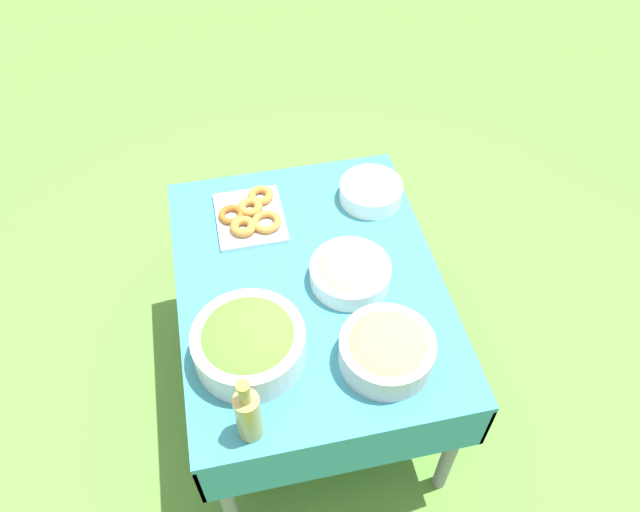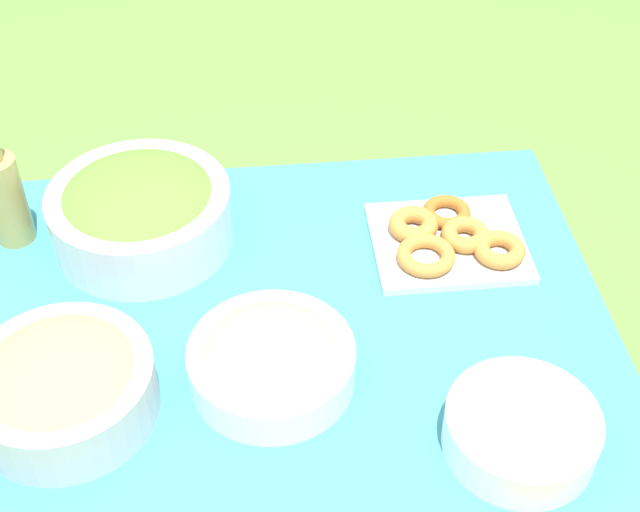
{
  "view_description": "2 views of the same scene",
  "coord_description": "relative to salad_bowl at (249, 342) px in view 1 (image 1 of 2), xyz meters",
  "views": [
    {
      "loc": [
        1.29,
        -0.24,
        2.35
      ],
      "look_at": [
        -0.01,
        0.04,
        0.8
      ],
      "focal_mm": 35.0,
      "sensor_mm": 36.0,
      "label": 1
    },
    {
      "loc": [
        0.04,
        1.08,
        1.84
      ],
      "look_at": [
        -0.07,
        -0.04,
        0.79
      ],
      "focal_mm": 50.0,
      "sensor_mm": 36.0,
      "label": 2
    }
  ],
  "objects": [
    {
      "name": "salad_bowl",
      "position": [
        0.0,
        0.0,
        0.0
      ],
      "size": [
        0.34,
        0.34,
        0.14
      ],
      "color": "silver",
      "rests_on": "picnic_table"
    },
    {
      "name": "plate_stack",
      "position": [
        -0.59,
        0.54,
        -0.04
      ],
      "size": [
        0.24,
        0.24,
        0.07
      ],
      "color": "white",
      "rests_on": "picnic_table"
    },
    {
      "name": "fruit_bowl",
      "position": [
        0.1,
        0.4,
        -0.01
      ],
      "size": [
        0.29,
        0.29,
        0.12
      ],
      "color": "#B2B7BC",
      "rests_on": "picnic_table"
    },
    {
      "name": "pasta_bowl",
      "position": [
        -0.22,
        0.37,
        -0.03
      ],
      "size": [
        0.27,
        0.27,
        0.09
      ],
      "color": "white",
      "rests_on": "picnic_table"
    },
    {
      "name": "picnic_table",
      "position": [
        -0.25,
        0.23,
        -0.17
      ],
      "size": [
        1.16,
        0.89,
        0.69
      ],
      "color": "teal",
      "rests_on": "ground_plane"
    },
    {
      "name": "olive_oil_bottle",
      "position": [
        0.25,
        -0.03,
        0.03
      ],
      "size": [
        0.07,
        0.07,
        0.26
      ],
      "color": "#998E4C",
      "rests_on": "picnic_table"
    },
    {
      "name": "ground_plane",
      "position": [
        -0.25,
        0.23,
        -0.76
      ],
      "size": [
        14.0,
        14.0,
        0.0
      ],
      "primitive_type": "plane",
      "color": "#568C38"
    },
    {
      "name": "donut_platter",
      "position": [
        -0.58,
        0.08,
        -0.05
      ],
      "size": [
        0.3,
        0.26,
        0.05
      ],
      "color": "silver",
      "rests_on": "picnic_table"
    }
  ]
}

